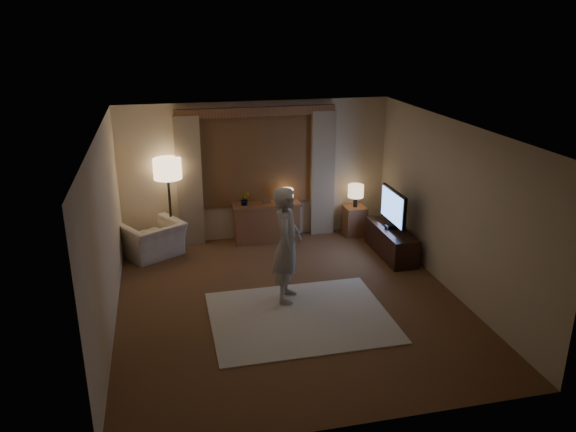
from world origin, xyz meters
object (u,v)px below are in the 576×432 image
object	(u,v)px
tv_stand	(391,242)
person	(287,245)
sideboard	(267,223)
armchair	(153,239)
side_table	(355,220)

from	to	relation	value
tv_stand	person	xyz separation A→B (m)	(-2.18, -1.24, 0.64)
sideboard	person	bearing A→B (deg)	-93.72
armchair	person	distance (m)	2.94
tv_stand	person	size ratio (longest dim) A/B	0.81
sideboard	armchair	distance (m)	2.11
sideboard	side_table	size ratio (longest dim) A/B	2.14
side_table	tv_stand	size ratio (longest dim) A/B	0.40
tv_stand	person	world-z (taller)	person
armchair	tv_stand	size ratio (longest dim) A/B	0.68
sideboard	person	distance (m)	2.47
person	tv_stand	bearing A→B (deg)	-40.15
armchair	tv_stand	distance (m)	4.21
sideboard	person	world-z (taller)	person
sideboard	side_table	distance (m)	1.73
side_table	tv_stand	world-z (taller)	side_table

